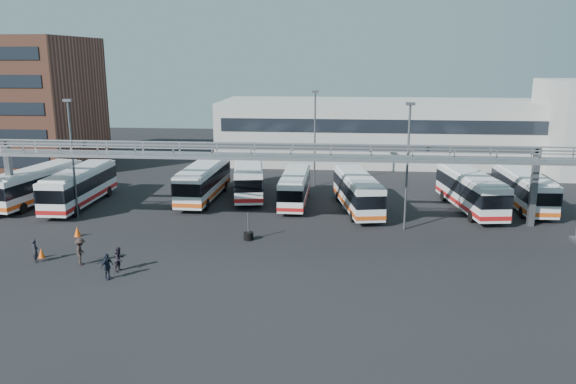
# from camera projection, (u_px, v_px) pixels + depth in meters

# --- Properties ---
(ground) EXTENTS (140.00, 140.00, 0.00)m
(ground) POSITION_uv_depth(u_px,v_px,m) (243.00, 254.00, 39.79)
(ground) COLOR black
(ground) RESTS_ON ground
(gantry) EXTENTS (51.40, 5.15, 7.10)m
(gantry) POSITION_uv_depth(u_px,v_px,m) (255.00, 163.00, 44.19)
(gantry) COLOR gray
(gantry) RESTS_ON ground
(apartment_building) EXTENTS (18.00, 15.00, 16.00)m
(apartment_building) POSITION_uv_depth(u_px,v_px,m) (14.00, 103.00, 70.01)
(apartment_building) COLOR brown
(apartment_building) RESTS_ON ground
(warehouse) EXTENTS (42.00, 14.00, 8.00)m
(warehouse) POSITION_uv_depth(u_px,v_px,m) (380.00, 131.00, 74.56)
(warehouse) COLOR #9E9E99
(warehouse) RESTS_ON ground
(light_pole_left) EXTENTS (0.70, 0.35, 10.21)m
(light_pole_left) POSITION_uv_depth(u_px,v_px,m) (72.00, 152.00, 47.63)
(light_pole_left) COLOR #4C4F54
(light_pole_left) RESTS_ON ground
(light_pole_mid) EXTENTS (0.70, 0.35, 10.21)m
(light_pole_mid) POSITION_uv_depth(u_px,v_px,m) (408.00, 160.00, 44.15)
(light_pole_mid) COLOR #4C4F54
(light_pole_mid) RESTS_ON ground
(light_pole_back) EXTENTS (0.70, 0.35, 10.21)m
(light_pole_back) POSITION_uv_depth(u_px,v_px,m) (315.00, 133.00, 59.39)
(light_pole_back) COLOR #4C4F54
(light_pole_back) RESTS_ON ground
(bus_0) EXTENTS (4.34, 11.48, 3.41)m
(bus_0) POSITION_uv_depth(u_px,v_px,m) (37.00, 184.00, 53.18)
(bus_0) COLOR silver
(bus_0) RESTS_ON ground
(bus_1) EXTENTS (2.84, 11.55, 3.50)m
(bus_1) POSITION_uv_depth(u_px,v_px,m) (79.00, 186.00, 52.25)
(bus_1) COLOR silver
(bus_1) RESTS_ON ground
(bus_3) EXTENTS (2.99, 11.67, 3.52)m
(bus_3) POSITION_uv_depth(u_px,v_px,m) (204.00, 180.00, 54.56)
(bus_3) COLOR silver
(bus_3) RESTS_ON ground
(bus_4) EXTENTS (4.40, 11.85, 3.52)m
(bus_4) POSITION_uv_depth(u_px,v_px,m) (249.00, 176.00, 56.23)
(bus_4) COLOR silver
(bus_4) RESTS_ON ground
(bus_5) EXTENTS (2.38, 10.04, 3.05)m
(bus_5) POSITION_uv_depth(u_px,v_px,m) (295.00, 187.00, 52.95)
(bus_5) COLOR silver
(bus_5) RESTS_ON ground
(bus_6) EXTENTS (4.46, 11.21, 3.32)m
(bus_6) POSITION_uv_depth(u_px,v_px,m) (357.00, 191.00, 50.61)
(bus_6) COLOR silver
(bus_6) RESTS_ON ground
(bus_8) EXTENTS (4.33, 11.76, 3.49)m
(bus_8) POSITION_uv_depth(u_px,v_px,m) (470.00, 190.00, 50.60)
(bus_8) COLOR silver
(bus_8) RESTS_ON ground
(bus_9) EXTENTS (2.95, 11.15, 3.36)m
(bus_9) POSITION_uv_depth(u_px,v_px,m) (523.00, 188.00, 51.59)
(bus_9) COLOR silver
(bus_9) RESTS_ON ground
(pedestrian_a) EXTENTS (0.60, 0.70, 1.64)m
(pedestrian_a) POSITION_uv_depth(u_px,v_px,m) (35.00, 251.00, 38.01)
(pedestrian_a) COLOR black
(pedestrian_a) RESTS_ON ground
(pedestrian_b) EXTENTS (0.85, 0.95, 1.62)m
(pedestrian_b) POSITION_uv_depth(u_px,v_px,m) (119.00, 259.00, 36.49)
(pedestrian_b) COLOR black
(pedestrian_b) RESTS_ON ground
(pedestrian_c) EXTENTS (1.01, 1.35, 1.86)m
(pedestrian_c) POSITION_uv_depth(u_px,v_px,m) (81.00, 252.00, 37.54)
(pedestrian_c) COLOR black
(pedestrian_c) RESTS_ON ground
(pedestrian_d) EXTENTS (0.77, 1.07, 1.69)m
(pedestrian_d) POSITION_uv_depth(u_px,v_px,m) (107.00, 267.00, 35.09)
(pedestrian_d) COLOR #1A202F
(pedestrian_d) RESTS_ON ground
(cone_left) EXTENTS (0.56, 0.56, 0.69)m
(cone_left) POSITION_uv_depth(u_px,v_px,m) (41.00, 253.00, 38.98)
(cone_left) COLOR #F9550D
(cone_left) RESTS_ON ground
(cone_right) EXTENTS (0.50, 0.50, 0.79)m
(cone_right) POSITION_uv_depth(u_px,v_px,m) (77.00, 231.00, 43.63)
(cone_right) COLOR #F9550D
(cone_right) RESTS_ON ground
(tire_stack) EXTENTS (0.75, 0.75, 2.15)m
(tire_stack) POSITION_uv_depth(u_px,v_px,m) (248.00, 235.00, 42.78)
(tire_stack) COLOR black
(tire_stack) RESTS_ON ground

